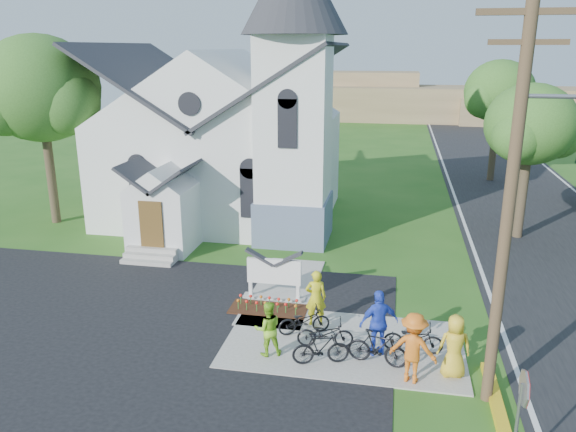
% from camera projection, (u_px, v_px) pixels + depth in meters
% --- Properties ---
extents(ground, '(120.00, 120.00, 0.00)m').
position_uv_depth(ground, '(291.00, 348.00, 16.51)').
color(ground, '#2A5C1A').
rests_on(ground, ground).
extents(parking_lot, '(20.00, 16.00, 0.02)m').
position_uv_depth(parking_lot, '(36.00, 359.00, 15.91)').
color(parking_lot, black).
rests_on(parking_lot, ground).
extents(road, '(8.00, 90.00, 0.02)m').
position_uv_depth(road, '(536.00, 220.00, 28.78)').
color(road, black).
rests_on(road, ground).
extents(sidewalk, '(7.00, 4.00, 0.05)m').
position_uv_depth(sidewalk, '(343.00, 344.00, 16.70)').
color(sidewalk, gray).
rests_on(sidewalk, ground).
extents(church, '(12.35, 12.00, 13.00)m').
position_uv_depth(church, '(229.00, 116.00, 27.74)').
color(church, white).
rests_on(church, ground).
extents(church_sign, '(2.20, 0.40, 1.70)m').
position_uv_depth(church_sign, '(274.00, 272.00, 19.45)').
color(church_sign, gray).
rests_on(church_sign, ground).
extents(flower_bed, '(2.60, 1.10, 0.07)m').
position_uv_depth(flower_bed, '(269.00, 309.00, 18.89)').
color(flower_bed, '#351C0E').
rests_on(flower_bed, ground).
extents(utility_pole, '(3.45, 0.28, 10.00)m').
position_uv_depth(utility_pole, '(514.00, 191.00, 12.57)').
color(utility_pole, '#4B3825').
rests_on(utility_pole, ground).
extents(stop_sign, '(0.11, 0.76, 2.48)m').
position_uv_depth(stop_sign, '(522.00, 402.00, 11.06)').
color(stop_sign, gray).
rests_on(stop_sign, ground).
extents(tree_lot_corner, '(5.60, 5.60, 9.15)m').
position_uv_depth(tree_lot_corner, '(40.00, 89.00, 26.57)').
color(tree_lot_corner, '#372B1E').
rests_on(tree_lot_corner, ground).
extents(tree_road_near, '(4.00, 4.00, 7.05)m').
position_uv_depth(tree_road_near, '(531.00, 125.00, 24.74)').
color(tree_road_near, '#372B1E').
rests_on(tree_road_near, ground).
extents(tree_road_mid, '(4.40, 4.40, 7.80)m').
position_uv_depth(tree_road_mid, '(499.00, 92.00, 35.76)').
color(tree_road_mid, '#372B1E').
rests_on(tree_road_mid, ground).
extents(distant_hills, '(61.00, 10.00, 5.60)m').
position_uv_depth(distant_hills, '(404.00, 102.00, 68.22)').
color(distant_hills, olive).
rests_on(distant_hills, ground).
extents(cyclist_0, '(0.75, 0.57, 1.83)m').
position_uv_depth(cyclist_0, '(316.00, 298.00, 17.60)').
color(cyclist_0, gold).
rests_on(cyclist_0, sidewalk).
extents(bike_0, '(1.71, 0.80, 0.87)m').
position_uv_depth(bike_0, '(325.00, 333.00, 16.38)').
color(bike_0, black).
rests_on(bike_0, sidewalk).
extents(cyclist_1, '(0.96, 0.87, 1.62)m').
position_uv_depth(cyclist_1, '(268.00, 329.00, 15.88)').
color(cyclist_1, '#88CB26').
rests_on(cyclist_1, sidewalk).
extents(bike_1, '(1.66, 0.89, 0.96)m').
position_uv_depth(bike_1, '(321.00, 348.00, 15.49)').
color(bike_1, black).
rests_on(bike_1, sidewalk).
extents(cyclist_2, '(1.25, 0.91, 1.97)m').
position_uv_depth(cyclist_2, '(379.00, 323.00, 15.84)').
color(cyclist_2, blue).
rests_on(cyclist_2, sidewalk).
extents(bike_2, '(1.71, 1.17, 0.85)m').
position_uv_depth(bike_2, '(304.00, 321.00, 17.15)').
color(bike_2, black).
rests_on(bike_2, sidewalk).
extents(cyclist_3, '(1.38, 0.99, 1.93)m').
position_uv_depth(cyclist_3, '(413.00, 348.00, 14.57)').
color(cyclist_3, orange).
rests_on(cyclist_3, sidewalk).
extents(bike_3, '(1.75, 0.79, 1.02)m').
position_uv_depth(bike_3, '(378.00, 348.00, 15.46)').
color(bike_3, black).
rests_on(bike_3, sidewalk).
extents(cyclist_4, '(0.92, 0.66, 1.77)m').
position_uv_depth(cyclist_4, '(454.00, 346.00, 14.80)').
color(cyclist_4, gold).
rests_on(cyclist_4, sidewalk).
extents(bike_4, '(1.69, 0.59, 0.89)m').
position_uv_depth(bike_4, '(413.00, 338.00, 16.08)').
color(bike_4, black).
rests_on(bike_4, sidewalk).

